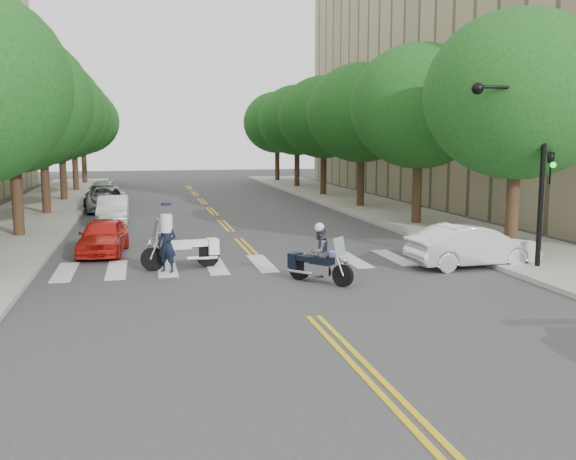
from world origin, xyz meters
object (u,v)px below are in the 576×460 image
object	(u,v)px
motorcycle_parked	(188,251)
officer_standing	(167,245)
motorcycle_police	(318,256)
convertible	(472,245)

from	to	relation	value
motorcycle_parked	officer_standing	size ratio (longest dim) A/B	1.44
motorcycle_parked	officer_standing	world-z (taller)	officer_standing
motorcycle_police	officer_standing	distance (m)	4.78
motorcycle_police	motorcycle_parked	world-z (taller)	motorcycle_police
motorcycle_parked	convertible	bearing A→B (deg)	-110.54
motorcycle_parked	motorcycle_police	bearing A→B (deg)	-139.01
convertible	motorcycle_parked	bearing A→B (deg)	74.77
officer_standing	convertible	distance (m)	9.68
motorcycle_parked	convertible	world-z (taller)	motorcycle_parked
motorcycle_police	convertible	bearing A→B (deg)	151.76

